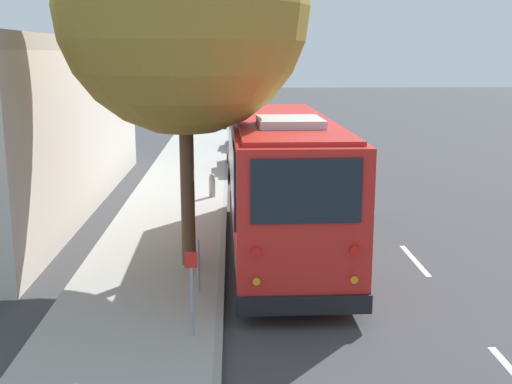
# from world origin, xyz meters

# --- Properties ---
(ground_plane) EXTENTS (160.00, 160.00, 0.00)m
(ground_plane) POSITION_xyz_m (0.00, 0.00, 0.00)
(ground_plane) COLOR #3D3D3F
(sidewalk_slab) EXTENTS (80.00, 3.23, 0.15)m
(sidewalk_slab) POSITION_xyz_m (0.00, 3.75, 0.07)
(sidewalk_slab) COLOR #A3A099
(sidewalk_slab) RESTS_ON ground
(curb_strip) EXTENTS (80.00, 0.14, 0.15)m
(curb_strip) POSITION_xyz_m (0.00, 2.06, 0.07)
(curb_strip) COLOR gray
(curb_strip) RESTS_ON ground
(shuttle_bus) EXTENTS (9.46, 2.86, 3.62)m
(shuttle_bus) POSITION_xyz_m (0.54, 0.56, 1.96)
(shuttle_bus) COLOR red
(shuttle_bus) RESTS_ON ground
(parked_sedan_maroon) EXTENTS (4.54, 1.88, 1.27)m
(parked_sedan_maroon) POSITION_xyz_m (12.18, 1.12, 0.59)
(parked_sedan_maroon) COLOR maroon
(parked_sedan_maroon) RESTS_ON ground
(parked_sedan_navy) EXTENTS (4.73, 1.97, 1.30)m
(parked_sedan_navy) POSITION_xyz_m (19.04, 0.92, 0.60)
(parked_sedan_navy) COLOR #19234C
(parked_sedan_navy) RESTS_ON ground
(sign_post_near) EXTENTS (0.06, 0.22, 1.53)m
(sign_post_near) POSITION_xyz_m (-4.59, 2.52, 0.94)
(sign_post_near) COLOR gray
(sign_post_near) RESTS_ON sidewalk_slab
(sign_post_far) EXTENTS (0.06, 0.06, 1.12)m
(sign_post_far) POSITION_xyz_m (-2.45, 2.52, 0.71)
(sign_post_far) COLOR gray
(sign_post_far) RESTS_ON sidewalk_slab
(fire_hydrant) EXTENTS (0.22, 0.22, 0.81)m
(fire_hydrant) POSITION_xyz_m (6.54, 2.50, 0.55)
(fire_hydrant) COLOR #99999E
(fire_hydrant) RESTS_ON sidewalk_slab
(building_backdrop) EXTENTS (16.87, 6.02, 5.48)m
(building_backdrop) POSITION_xyz_m (5.98, 9.27, 2.55)
(building_backdrop) COLOR beige
(building_backdrop) RESTS_ON ground
(lane_stripe_mid) EXTENTS (2.40, 0.14, 0.01)m
(lane_stripe_mid) POSITION_xyz_m (-0.16, -2.69, 0.00)
(lane_stripe_mid) COLOR silver
(lane_stripe_mid) RESTS_ON ground
(lane_stripe_ahead) EXTENTS (2.40, 0.14, 0.01)m
(lane_stripe_ahead) POSITION_xyz_m (5.84, -2.69, 0.00)
(lane_stripe_ahead) COLOR silver
(lane_stripe_ahead) RESTS_ON ground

